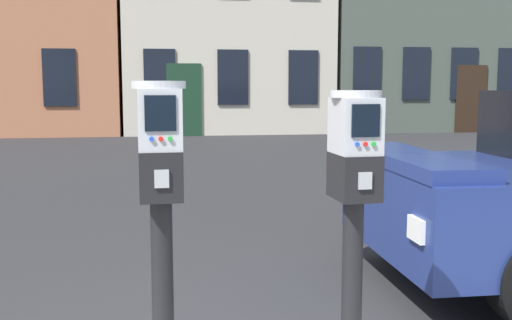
% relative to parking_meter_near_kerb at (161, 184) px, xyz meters
% --- Properties ---
extents(parking_meter_near_kerb, '(0.22, 0.26, 1.34)m').
position_rel_parking_meter_near_kerb_xyz_m(parking_meter_near_kerb, '(0.00, 0.00, 0.00)').
color(parking_meter_near_kerb, black).
rests_on(parking_meter_near_kerb, sidewalk_slab).
extents(parking_meter_twin_adjacent, '(0.22, 0.26, 1.30)m').
position_rel_parking_meter_near_kerb_xyz_m(parking_meter_twin_adjacent, '(0.82, -0.00, -0.03)').
color(parking_meter_twin_adjacent, black).
rests_on(parking_meter_twin_adjacent, sidewalk_slab).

